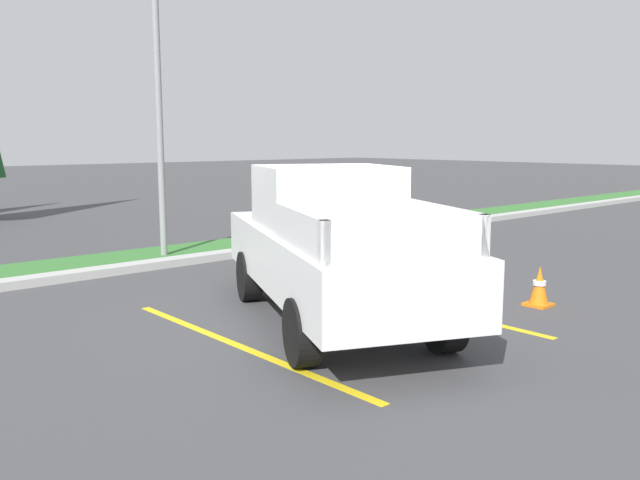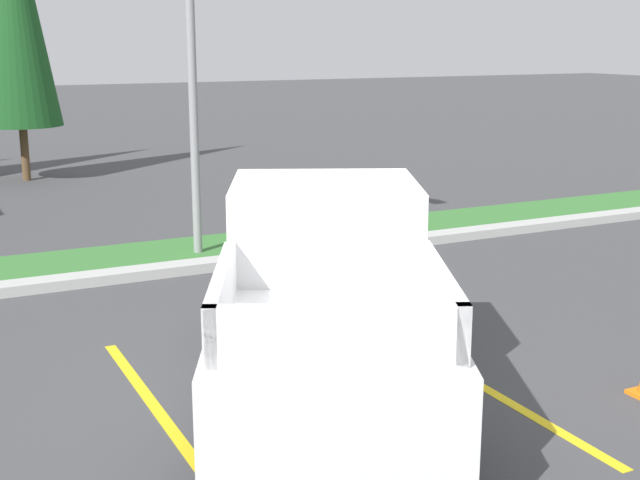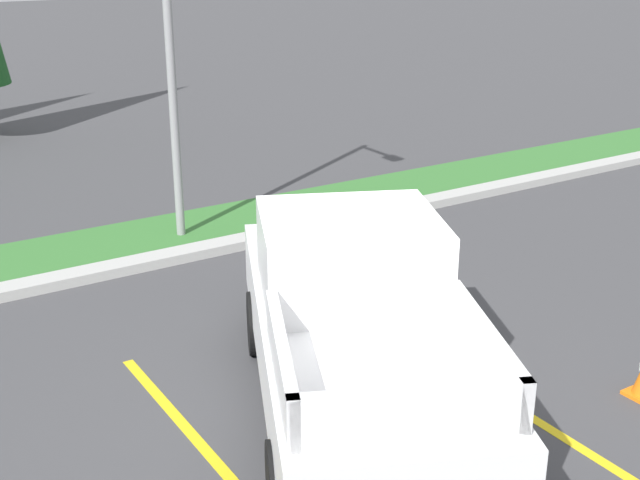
# 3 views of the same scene
# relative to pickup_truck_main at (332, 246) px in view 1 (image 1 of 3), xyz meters

# --- Properties ---
(ground_plane) EXTENTS (120.00, 120.00, 0.00)m
(ground_plane) POSITION_rel_pickup_truck_main_xyz_m (0.32, 0.03, -1.04)
(ground_plane) COLOR #424244
(parking_line_near) EXTENTS (0.12, 4.80, 0.01)m
(parking_line_near) POSITION_rel_pickup_truck_main_xyz_m (-1.57, -0.05, -1.04)
(parking_line_near) COLOR yellow
(parking_line_near) RESTS_ON ground
(parking_line_far) EXTENTS (0.12, 4.80, 0.01)m
(parking_line_far) POSITION_rel_pickup_truck_main_xyz_m (1.53, -0.05, -1.04)
(parking_line_far) COLOR yellow
(parking_line_far) RESTS_ON ground
(curb_strip) EXTENTS (56.00, 0.40, 0.15)m
(curb_strip) POSITION_rel_pickup_truck_main_xyz_m (0.32, 5.03, -0.97)
(curb_strip) COLOR #B2B2AD
(curb_strip) RESTS_ON ground
(grass_median) EXTENTS (56.00, 1.80, 0.06)m
(grass_median) POSITION_rel_pickup_truck_main_xyz_m (0.32, 6.13, -1.01)
(grass_median) COLOR #387533
(grass_median) RESTS_ON ground
(pickup_truck_main) EXTENTS (3.91, 5.52, 2.10)m
(pickup_truck_main) POSITION_rel_pickup_truck_main_xyz_m (0.00, 0.00, 0.00)
(pickup_truck_main) COLOR black
(pickup_truck_main) RESTS_ON ground
(street_light) EXTENTS (0.24, 1.49, 6.15)m
(street_light) POSITION_rel_pickup_truck_main_xyz_m (0.68, 5.77, 2.57)
(street_light) COLOR gray
(street_light) RESTS_ON ground
(traffic_cone) EXTENTS (0.36, 0.36, 0.60)m
(traffic_cone) POSITION_rel_pickup_truck_main_xyz_m (2.88, -1.43, -0.75)
(traffic_cone) COLOR orange
(traffic_cone) RESTS_ON ground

